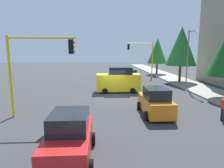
# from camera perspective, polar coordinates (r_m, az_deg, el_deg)

# --- Properties ---
(ground_plane) EXTENTS (120.00, 120.00, 0.00)m
(ground_plane) POSITION_cam_1_polar(r_m,az_deg,el_deg) (20.14, 0.73, -3.48)
(ground_plane) COLOR #353538
(sidewalk_kerb) EXTENTS (80.00, 4.00, 0.15)m
(sidewalk_kerb) POSITION_cam_1_polar(r_m,az_deg,el_deg) (27.67, 22.19, -0.45)
(sidewalk_kerb) COLOR gray
(sidewalk_kerb) RESTS_ON ground
(lane_arrow_near) EXTENTS (2.40, 1.10, 1.10)m
(lane_arrow_near) POSITION_cam_1_polar(r_m,az_deg,el_deg) (9.39, -13.50, -19.67)
(lane_arrow_near) COLOR silver
(lane_arrow_near) RESTS_ON ground
(traffic_signal_far_left) EXTENTS (0.36, 4.59, 5.93)m
(traffic_signal_far_left) POSITION_cam_1_polar(r_m,az_deg,el_deg) (34.32, 8.76, 8.85)
(traffic_signal_far_left) COLOR yellow
(traffic_signal_far_left) RESTS_ON ground
(traffic_signal_near_right) EXTENTS (0.36, 4.59, 5.56)m
(traffic_signal_near_right) POSITION_cam_1_polar(r_m,az_deg,el_deg) (14.24, -20.95, 6.48)
(traffic_signal_near_right) COLOR yellow
(traffic_signal_near_right) RESTS_ON ground
(street_lamp_curbside) EXTENTS (2.15, 0.28, 7.00)m
(street_lamp_curbside) POSITION_cam_1_polar(r_m,az_deg,el_deg) (25.49, 21.48, 8.47)
(street_lamp_curbside) COLOR slate
(street_lamp_curbside) RESTS_ON ground
(tree_roadside_far) EXTENTS (3.78, 3.78, 6.89)m
(tree_roadside_far) POSITION_cam_1_polar(r_m,az_deg,el_deg) (39.12, 13.01, 9.28)
(tree_roadside_far) COLOR brown
(tree_roadside_far) RESTS_ON ground
(tree_roadside_mid) EXTENTS (4.32, 4.32, 7.90)m
(tree_roadside_mid) POSITION_cam_1_polar(r_m,az_deg,el_deg) (29.84, 19.44, 10.27)
(tree_roadside_mid) COLOR brown
(tree_roadside_mid) RESTS_ON ground
(delivery_van_yellow) EXTENTS (2.22, 4.80, 2.77)m
(delivery_van_yellow) POSITION_cam_1_polar(r_m,az_deg,el_deg) (21.91, 1.89, 0.99)
(delivery_van_yellow) COLOR yellow
(delivery_van_yellow) RESTS_ON ground
(car_orange) EXTENTS (4.06, 2.05, 1.98)m
(car_orange) POSITION_cam_1_polar(r_m,az_deg,el_deg) (14.59, 12.43, -5.16)
(car_orange) COLOR orange
(car_orange) RESTS_ON ground
(car_red) EXTENTS (3.94, 2.10, 1.98)m
(car_red) POSITION_cam_1_polar(r_m,az_deg,el_deg) (8.86, -12.22, -15.01)
(car_red) COLOR red
(car_red) RESTS_ON ground
(car_silver) EXTENTS (3.99, 2.04, 1.98)m
(car_silver) POSITION_cam_1_polar(r_m,az_deg,el_deg) (27.87, 5.21, 2.01)
(car_silver) COLOR #B2B5BA
(car_silver) RESTS_ON ground
(pedestrian_crossing) EXTENTS (0.40, 0.24, 1.70)m
(pedestrian_crossing) POSITION_cam_1_polar(r_m,az_deg,el_deg) (14.77, 29.59, -5.98)
(pedestrian_crossing) COLOR #262638
(pedestrian_crossing) RESTS_ON ground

